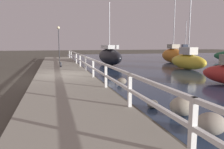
{
  "coord_description": "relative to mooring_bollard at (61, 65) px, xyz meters",
  "views": [
    {
      "loc": [
        -0.57,
        -13.16,
        2.07
      ],
      "look_at": [
        2.13,
        -3.16,
        0.61
      ],
      "focal_mm": 35.0,
      "sensor_mm": 36.0,
      "label": 1
    }
  ],
  "objects": [
    {
      "name": "dock_lamp",
      "position": [
        0.02,
        3.72,
        2.3
      ],
      "size": [
        0.26,
        0.26,
        3.41
      ],
      "color": "#2D2D33",
      "rests_on": "dock_walkway"
    },
    {
      "name": "boulder_upstream",
      "position": [
        3.03,
        -11.96,
        -0.2
      ],
      "size": [
        0.74,
        0.67,
        0.55
      ],
      "color": "gray",
      "rests_on": "ground"
    },
    {
      "name": "boulder_far_strip",
      "position": [
        2.89,
        -13.31,
        -0.22
      ],
      "size": [
        0.69,
        0.62,
        0.51
      ],
      "color": "gray",
      "rests_on": "ground"
    },
    {
      "name": "dock_walkway",
      "position": [
        0.03,
        -4.19,
        -0.34
      ],
      "size": [
        3.24,
        36.0,
        0.27
      ],
      "color": "gray",
      "rests_on": "ground"
    },
    {
      "name": "boulder_mid_strip",
      "position": [
        2.8,
        -6.9,
        -0.3
      ],
      "size": [
        0.48,
        0.43,
        0.36
      ],
      "color": "slate",
      "rests_on": "ground"
    },
    {
      "name": "boulder_downstream",
      "position": [
        2.52,
        -11.06,
        -0.34
      ],
      "size": [
        0.36,
        0.33,
        0.27
      ],
      "color": "#666056",
      "rests_on": "ground"
    },
    {
      "name": "ground_plane",
      "position": [
        0.03,
        -4.19,
        -0.48
      ],
      "size": [
        120.0,
        120.0,
        0.0
      ],
      "primitive_type": "plane",
      "color": "#4C473D"
    },
    {
      "name": "sailboat_black",
      "position": [
        4.9,
        3.78,
        0.4
      ],
      "size": [
        1.8,
        6.0,
        6.06
      ],
      "rotation": [
        0.0,
        0.0,
        0.05
      ],
      "color": "black",
      "rests_on": "water_surface"
    },
    {
      "name": "sailboat_yellow",
      "position": [
        10.06,
        -1.82,
        0.24
      ],
      "size": [
        1.89,
        3.83,
        5.99
      ],
      "rotation": [
        0.0,
        0.0,
        0.18
      ],
      "color": "gold",
      "rests_on": "water_surface"
    },
    {
      "name": "railing",
      "position": [
        1.55,
        -4.19,
        0.46
      ],
      "size": [
        0.1,
        32.5,
        0.99
      ],
      "color": "white",
      "rests_on": "dock_walkway"
    },
    {
      "name": "sailboat_gray",
      "position": [
        18.14,
        10.81,
        0.4
      ],
      "size": [
        2.29,
        3.31,
        5.32
      ],
      "rotation": [
        0.0,
        0.0,
        -0.37
      ],
      "color": "gray",
      "rests_on": "water_surface"
    },
    {
      "name": "mooring_bollard",
      "position": [
        0.0,
        0.0,
        0.0
      ],
      "size": [
        0.18,
        0.18,
        0.42
      ],
      "color": "#333338",
      "rests_on": "dock_walkway"
    },
    {
      "name": "sailboat_orange",
      "position": [
        12.29,
        4.26,
        0.39
      ],
      "size": [
        1.97,
        3.61,
        7.73
      ],
      "rotation": [
        0.0,
        0.0,
        0.15
      ],
      "color": "orange",
      "rests_on": "water_surface"
    }
  ]
}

